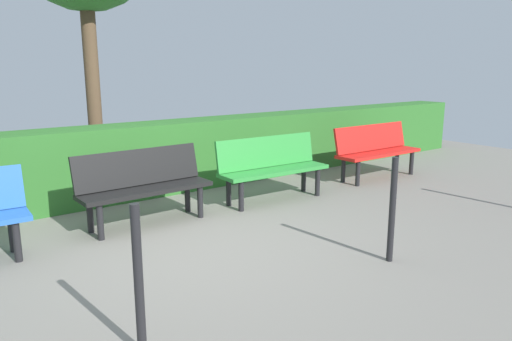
# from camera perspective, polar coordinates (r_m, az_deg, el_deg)

# --- Properties ---
(ground_plane) EXTENTS (17.01, 17.01, 0.00)m
(ground_plane) POSITION_cam_1_polar(r_m,az_deg,el_deg) (5.14, -8.54, -8.41)
(ground_plane) COLOR gray
(bench_red) EXTENTS (1.64, 0.47, 0.86)m
(bench_red) POSITION_cam_1_polar(r_m,az_deg,el_deg) (8.08, 14.02, 2.56)
(bench_red) COLOR red
(bench_red) RESTS_ON ground_plane
(bench_green) EXTENTS (1.60, 0.51, 0.86)m
(bench_green) POSITION_cam_1_polar(r_m,az_deg,el_deg) (6.54, 1.86, 0.66)
(bench_green) COLOR #2D8C38
(bench_green) RESTS_ON ground_plane
(bench_black) EXTENTS (1.55, 0.51, 0.86)m
(bench_black) POSITION_cam_1_polar(r_m,az_deg,el_deg) (5.70, -13.19, -1.45)
(bench_black) COLOR black
(bench_black) RESTS_ON ground_plane
(hedge_row) EXTENTS (13.01, 0.63, 1.01)m
(hedge_row) POSITION_cam_1_polar(r_m,az_deg,el_deg) (7.16, -10.14, 1.69)
(hedge_row) COLOR #2D6B28
(hedge_row) RESTS_ON ground_plane
(railing_post_mid) EXTENTS (0.06, 0.06, 1.00)m
(railing_post_mid) POSITION_cam_1_polar(r_m,az_deg,el_deg) (4.64, 15.85, -4.54)
(railing_post_mid) COLOR black
(railing_post_mid) RESTS_ON ground_plane
(railing_post_far) EXTENTS (0.06, 0.06, 1.00)m
(railing_post_far) POSITION_cam_1_polar(r_m,az_deg,el_deg) (3.16, -13.75, -12.60)
(railing_post_far) COLOR black
(railing_post_far) RESTS_ON ground_plane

